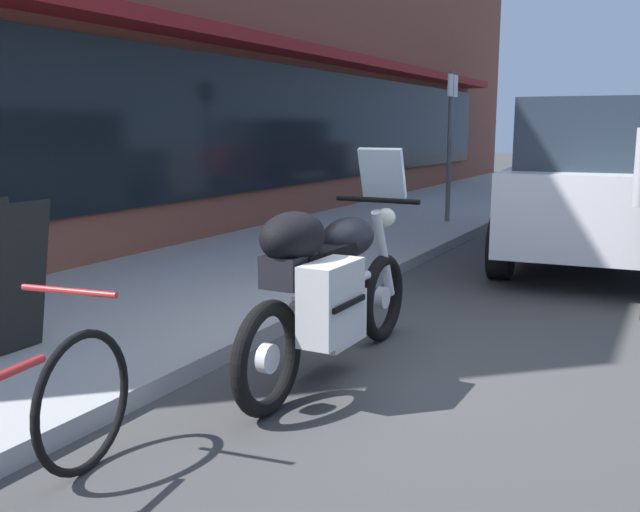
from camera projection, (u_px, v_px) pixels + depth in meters
The scene contains 6 objects.
ground_plane at pixel (416, 367), 4.59m from camera, with size 80.00×80.00×0.00m, color #3B3B3B.
sidewalk_curb at pixel (448, 205), 13.60m from camera, with size 30.00×2.88×0.12m.
touring_motorcycle at pixel (329, 284), 4.26m from camera, with size 2.19×0.65×1.39m.
parked_minivan at pixel (604, 179), 8.02m from camera, with size 4.65×2.28×1.81m.
parking_sign_pole at pixel (450, 133), 10.55m from camera, with size 0.44×0.07×2.22m.
parked_car_down_block at pixel (637, 156), 15.13m from camera, with size 4.72×2.12×1.75m.
Camera 1 is at (-4.18, -1.45, 1.53)m, focal length 39.66 mm.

